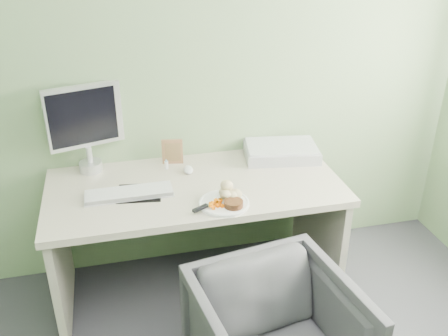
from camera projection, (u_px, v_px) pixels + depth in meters
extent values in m
plane|color=#6D8A60|center=(180.00, 55.00, 2.77)|extent=(3.50, 0.00, 3.50)
cube|color=beige|center=(195.00, 187.00, 2.73)|extent=(1.60, 0.75, 0.04)
cube|color=#9E9A87|center=(61.00, 261.00, 2.74)|extent=(0.04, 0.70, 0.69)
cube|color=#9E9A87|center=(318.00, 225.00, 3.06)|extent=(0.04, 0.70, 0.69)
cylinder|color=white|center=(224.00, 203.00, 2.53)|extent=(0.26, 0.26, 0.01)
cylinder|color=black|center=(234.00, 204.00, 2.49)|extent=(0.13, 0.13, 0.03)
ellipsoid|color=tan|center=(230.00, 192.00, 2.55)|extent=(0.12, 0.09, 0.07)
cube|color=orange|center=(216.00, 203.00, 2.48)|extent=(0.08, 0.07, 0.04)
cube|color=silver|center=(218.00, 201.00, 2.52)|extent=(0.13, 0.08, 0.01)
cube|color=black|center=(200.00, 208.00, 2.45)|extent=(0.09, 0.06, 0.02)
cube|color=black|center=(139.00, 193.00, 2.63)|extent=(0.25, 0.23, 0.00)
cube|color=white|center=(129.00, 193.00, 2.61)|extent=(0.45, 0.13, 0.02)
ellipsoid|color=white|center=(188.00, 170.00, 2.84)|extent=(0.06, 0.10, 0.03)
cube|color=brown|center=(172.00, 152.00, 2.92)|extent=(0.12, 0.04, 0.15)
cylinder|color=white|center=(166.00, 165.00, 2.88)|extent=(0.02, 0.02, 0.05)
cone|color=#7FAFCB|center=(166.00, 160.00, 2.86)|extent=(0.02, 0.02, 0.02)
cube|color=#A5A7AC|center=(281.00, 152.00, 3.01)|extent=(0.47, 0.35, 0.07)
cylinder|color=silver|center=(91.00, 166.00, 2.85)|extent=(0.13, 0.13, 0.06)
cylinder|color=silver|center=(89.00, 155.00, 2.82)|extent=(0.03, 0.03, 0.09)
cube|color=silver|center=(84.00, 116.00, 2.74)|extent=(0.41, 0.15, 0.35)
cube|color=black|center=(84.00, 118.00, 2.72)|extent=(0.36, 0.11, 0.31)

